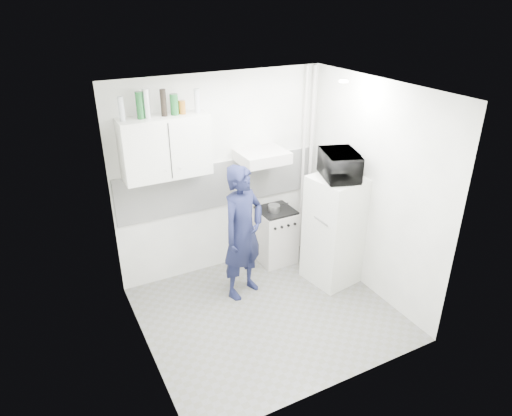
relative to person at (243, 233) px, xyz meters
name	(u,v)px	position (x,y,z in m)	size (l,w,h in m)	color
floor	(268,313)	(0.06, -0.52, -0.84)	(2.80, 2.80, 0.00)	slate
ceiling	(271,90)	(0.06, -0.52, 1.76)	(2.80, 2.80, 0.00)	white
wall_back	(222,176)	(0.06, 0.73, 0.46)	(2.80, 2.80, 0.00)	white
wall_left	(137,245)	(-1.34, -0.52, 0.46)	(2.60, 2.60, 0.00)	white
wall_right	(372,190)	(1.46, -0.52, 0.46)	(2.60, 2.60, 0.00)	white
person	(243,233)	(0.00, 0.00, 0.00)	(0.62, 0.40, 1.69)	#141835
stove	(276,236)	(0.73, 0.48, -0.46)	(0.47, 0.47, 0.76)	beige
fridge	(334,230)	(1.16, -0.26, -0.13)	(0.59, 0.59, 1.42)	white
stove_top	(276,210)	(0.73, 0.48, -0.07)	(0.45, 0.45, 0.03)	black
saucepan	(274,208)	(0.67, 0.44, -0.01)	(0.16, 0.16, 0.09)	silver
microwave	(340,165)	(1.16, -0.26, 0.74)	(0.39, 0.58, 0.32)	black
bottle_a	(121,109)	(-1.12, 0.55, 1.48)	(0.06, 0.06, 0.26)	#B2B7BC
bottle_b	(140,105)	(-0.93, 0.55, 1.50)	(0.07, 0.07, 0.29)	#144C1E
bottle_c	(147,104)	(-0.85, 0.55, 1.51)	(0.08, 0.08, 0.31)	silver
bottle_d	(163,103)	(-0.67, 0.55, 1.50)	(0.07, 0.07, 0.29)	black
canister_a	(174,105)	(-0.55, 0.55, 1.47)	(0.09, 0.09, 0.23)	#144C1E
canister_b	(182,107)	(-0.46, 0.55, 1.43)	(0.08, 0.08, 0.15)	brown
bottle_e	(197,101)	(-0.28, 0.55, 1.49)	(0.07, 0.07, 0.26)	#B2B7BC
upper_cabinet	(165,147)	(-0.69, 0.55, 1.01)	(1.00, 0.35, 0.70)	white
range_hood	(262,156)	(0.51, 0.48, 0.73)	(0.60, 0.50, 0.14)	beige
backsplash	(223,184)	(0.06, 0.71, 0.36)	(2.74, 0.03, 0.60)	white
pipe_a	(310,162)	(1.36, 0.65, 0.46)	(0.05, 0.05, 2.60)	beige
pipe_b	(303,163)	(1.24, 0.65, 0.46)	(0.04, 0.04, 2.60)	beige
ceiling_spot_fixture	(344,81)	(1.06, -0.32, 1.73)	(0.10, 0.10, 0.02)	white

